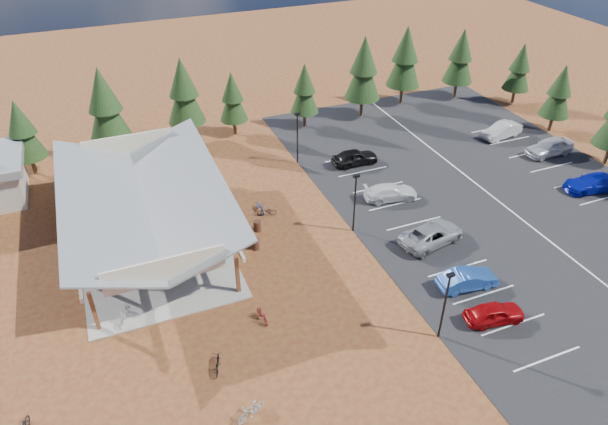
% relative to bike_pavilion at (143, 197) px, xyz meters
% --- Properties ---
extents(ground, '(140.00, 140.00, 0.00)m').
position_rel_bike_pavilion_xyz_m(ground, '(10.00, -7.00, -3.82)').
color(ground, '#592517').
rests_on(ground, ground).
extents(asphalt_lot, '(27.00, 44.00, 0.04)m').
position_rel_bike_pavilion_xyz_m(asphalt_lot, '(28.50, -4.00, -3.80)').
color(asphalt_lot, black).
rests_on(asphalt_lot, ground).
extents(concrete_pad, '(10.60, 18.60, 0.10)m').
position_rel_bike_pavilion_xyz_m(concrete_pad, '(0.00, 0.00, -3.77)').
color(concrete_pad, gray).
rests_on(concrete_pad, ground).
extents(bike_pavilion, '(11.65, 19.40, 4.97)m').
position_rel_bike_pavilion_xyz_m(bike_pavilion, '(0.00, 0.00, 0.00)').
color(bike_pavilion, '#552A18').
rests_on(bike_pavilion, concrete_pad).
extents(lamp_post_0, '(0.50, 0.25, 5.14)m').
position_rel_bike_pavilion_xyz_m(lamp_post_0, '(15.00, -17.00, -0.85)').
color(lamp_post_0, black).
rests_on(lamp_post_0, ground).
extents(lamp_post_1, '(0.50, 0.25, 5.14)m').
position_rel_bike_pavilion_xyz_m(lamp_post_1, '(15.00, -5.00, -0.85)').
color(lamp_post_1, black).
rests_on(lamp_post_1, ground).
extents(lamp_post_2, '(0.50, 0.25, 5.14)m').
position_rel_bike_pavilion_xyz_m(lamp_post_2, '(15.00, 7.00, -0.85)').
color(lamp_post_2, black).
rests_on(lamp_post_2, ground).
extents(trash_bin_0, '(0.60, 0.60, 0.90)m').
position_rel_bike_pavilion_xyz_m(trash_bin_0, '(7.15, -4.26, -3.37)').
color(trash_bin_0, '#3F2216').
rests_on(trash_bin_0, ground).
extents(trash_bin_1, '(0.60, 0.60, 0.90)m').
position_rel_bike_pavilion_xyz_m(trash_bin_1, '(8.00, -2.12, -3.37)').
color(trash_bin_1, '#3F2216').
rests_on(trash_bin_1, ground).
extents(pine_1, '(3.12, 3.12, 7.28)m').
position_rel_bike_pavilion_xyz_m(pine_1, '(-8.39, 14.26, 0.62)').
color(pine_1, '#382314').
rests_on(pine_1, ground).
extents(pine_2, '(3.98, 3.98, 9.27)m').
position_rel_bike_pavilion_xyz_m(pine_2, '(-1.09, 14.08, 1.84)').
color(pine_2, '#382314').
rests_on(pine_2, ground).
extents(pine_3, '(3.75, 3.75, 8.73)m').
position_rel_bike_pavilion_xyz_m(pine_3, '(6.41, 15.58, 1.51)').
color(pine_3, '#382314').
rests_on(pine_3, ground).
extents(pine_4, '(2.90, 2.90, 6.75)m').
position_rel_bike_pavilion_xyz_m(pine_4, '(11.17, 15.25, 0.29)').
color(pine_4, '#382314').
rests_on(pine_4, ground).
extents(pine_5, '(2.99, 2.99, 6.97)m').
position_rel_bike_pavilion_xyz_m(pine_5, '(18.66, 14.21, 0.43)').
color(pine_5, '#382314').
rests_on(pine_5, ground).
extents(pine_6, '(3.87, 3.87, 9.01)m').
position_rel_bike_pavilion_xyz_m(pine_6, '(25.53, 14.29, 1.68)').
color(pine_6, '#382314').
rests_on(pine_6, ground).
extents(pine_7, '(3.86, 3.86, 9.00)m').
position_rel_bike_pavilion_xyz_m(pine_7, '(31.60, 15.88, 1.67)').
color(pine_7, '#382314').
rests_on(pine_7, ground).
extents(pine_8, '(3.52, 3.52, 8.20)m').
position_rel_bike_pavilion_xyz_m(pine_8, '(38.50, 14.93, 1.18)').
color(pine_8, '#382314').
rests_on(pine_8, ground).
extents(pine_12, '(3.09, 3.09, 7.20)m').
position_rel_bike_pavilion_xyz_m(pine_12, '(42.57, 3.44, 0.57)').
color(pine_12, '#382314').
rests_on(pine_12, ground).
extents(pine_13, '(3.03, 3.03, 7.07)m').
position_rel_bike_pavilion_xyz_m(pine_13, '(43.85, 10.92, 0.49)').
color(pine_13, '#382314').
rests_on(pine_13, ground).
extents(bike_0, '(1.88, 1.08, 0.94)m').
position_rel_bike_pavilion_xyz_m(bike_0, '(-0.76, -5.64, -3.26)').
color(bike_0, black).
rests_on(bike_0, concrete_pad).
extents(bike_1, '(1.71, 0.54, 1.02)m').
position_rel_bike_pavilion_xyz_m(bike_1, '(-1.78, -1.74, -3.21)').
color(bike_1, '#96989F').
rests_on(bike_1, concrete_pad).
extents(bike_2, '(1.73, 0.63, 0.90)m').
position_rel_bike_pavilion_xyz_m(bike_2, '(-3.08, 2.31, -3.27)').
color(bike_2, navy).
rests_on(bike_2, concrete_pad).
extents(bike_3, '(1.70, 0.73, 0.99)m').
position_rel_bike_pavilion_xyz_m(bike_3, '(-2.70, 7.06, -3.23)').
color(bike_3, maroon).
rests_on(bike_3, concrete_pad).
extents(bike_4, '(1.65, 0.90, 0.82)m').
position_rel_bike_pavilion_xyz_m(bike_4, '(2.71, -4.75, -3.31)').
color(bike_4, black).
rests_on(bike_4, concrete_pad).
extents(bike_5, '(1.62, 0.67, 0.95)m').
position_rel_bike_pavilion_xyz_m(bike_5, '(3.19, -3.42, -3.25)').
color(bike_5, '#91969A').
rests_on(bike_5, concrete_pad).
extents(bike_6, '(1.71, 0.97, 0.85)m').
position_rel_bike_pavilion_xyz_m(bike_6, '(3.14, 1.82, -3.30)').
color(bike_6, navy).
rests_on(bike_6, concrete_pad).
extents(bike_7, '(1.88, 0.94, 1.09)m').
position_rel_bike_pavilion_xyz_m(bike_7, '(0.87, 6.25, -3.18)').
color(bike_7, maroon).
rests_on(bike_7, concrete_pad).
extents(bike_9, '(1.32, 1.89, 1.11)m').
position_rel_bike_pavilion_xyz_m(bike_9, '(-2.95, -8.37, -3.27)').
color(bike_9, gray).
rests_on(bike_9, ground).
extents(bike_11, '(0.69, 1.63, 0.95)m').
position_rel_bike_pavilion_xyz_m(bike_11, '(5.24, -11.58, -3.35)').
color(bike_11, maroon).
rests_on(bike_11, ground).
extents(bike_12, '(1.06, 1.74, 0.86)m').
position_rel_bike_pavilion_xyz_m(bike_12, '(1.57, -14.27, -3.39)').
color(bike_12, black).
rests_on(bike_12, ground).
extents(bike_13, '(1.84, 1.13, 1.07)m').
position_rel_bike_pavilion_xyz_m(bike_13, '(2.41, -18.10, -3.29)').
color(bike_13, '#95989E').
rests_on(bike_13, ground).
extents(bike_14, '(0.72, 1.74, 0.90)m').
position_rel_bike_pavilion_xyz_m(bike_14, '(9.07, 0.38, -3.38)').
color(bike_14, '#2651A0').
rests_on(bike_14, ground).
extents(bike_16, '(1.68, 0.98, 0.83)m').
position_rel_bike_pavilion_xyz_m(bike_16, '(9.35, -0.41, -3.41)').
color(bike_16, black).
rests_on(bike_16, ground).
extents(car_0, '(4.07, 2.14, 1.32)m').
position_rel_bike_pavilion_xyz_m(car_0, '(18.99, -17.18, -3.12)').
color(car_0, '#950609').
rests_on(car_0, asphalt_lot).
extents(car_1, '(4.36, 1.91, 1.39)m').
position_rel_bike_pavilion_xyz_m(car_1, '(19.32, -13.89, -3.09)').
color(car_1, navy).
rests_on(car_1, asphalt_lot).
extents(car_2, '(5.78, 3.54, 1.50)m').
position_rel_bike_pavilion_xyz_m(car_2, '(19.86, -8.62, -3.04)').
color(car_2, gray).
rests_on(car_2, asphalt_lot).
extents(car_3, '(4.89, 2.73, 1.34)m').
position_rel_bike_pavilion_xyz_m(car_3, '(20.05, -2.05, -3.11)').
color(car_3, silver).
rests_on(car_3, asphalt_lot).
extents(car_4, '(4.45, 1.88, 1.50)m').
position_rel_bike_pavilion_xyz_m(car_4, '(19.91, 4.60, -3.03)').
color(car_4, black).
rests_on(car_4, asphalt_lot).
extents(car_7, '(5.40, 3.01, 1.48)m').
position_rel_bike_pavilion_xyz_m(car_7, '(37.25, -7.50, -3.04)').
color(car_7, '#09139E').
rests_on(car_7, asphalt_lot).
extents(car_8, '(4.95, 2.05, 1.68)m').
position_rel_bike_pavilion_xyz_m(car_8, '(38.46, -0.84, -2.95)').
color(car_8, '#A8AAB1').
rests_on(car_8, asphalt_lot).
extents(car_9, '(4.79, 2.40, 1.51)m').
position_rel_bike_pavilion_xyz_m(car_9, '(36.65, 4.01, -3.03)').
color(car_9, '#BBBBBB').
rests_on(car_9, asphalt_lot).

